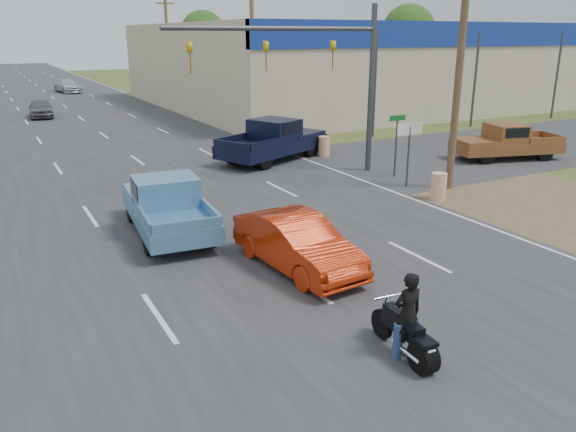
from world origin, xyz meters
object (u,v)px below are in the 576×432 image
red_convertible (297,244)px  blue_pickup (167,204)px  distant_car_grey (41,108)px  motorcycle (407,337)px  distant_car_silver (68,86)px  rider (407,318)px  navy_pickup (275,139)px  brown_pickup (505,142)px

red_convertible → blue_pickup: blue_pickup is taller
blue_pickup → distant_car_grey: blue_pickup is taller
motorcycle → blue_pickup: 9.25m
red_convertible → distant_car_silver: (1.78, 51.72, -0.03)m
distant_car_grey → distant_car_silver: distant_car_silver is taller
rider → distant_car_silver: size_ratio=0.35×
blue_pickup → navy_pickup: 10.84m
brown_pickup → navy_pickup: bearing=78.3°
distant_car_silver → motorcycle: bearing=-101.2°
navy_pickup → brown_pickup: 11.09m
navy_pickup → rider: bearing=-43.1°
brown_pickup → distant_car_grey: size_ratio=1.40×
rider → motorcycle: bearing=90.0°
brown_pickup → distant_car_grey: bearing=50.9°
motorcycle → distant_car_grey: size_ratio=0.50×
distant_car_grey → distant_car_silver: bearing=80.9°
blue_pickup → brown_pickup: 17.63m
red_convertible → brown_pickup: bearing=19.2°
blue_pickup → distant_car_grey: size_ratio=1.37×
blue_pickup → brown_pickup: blue_pickup is taller
red_convertible → motorcycle: size_ratio=2.18×
red_convertible → distant_car_silver: 51.75m
motorcycle → distant_car_grey: distant_car_grey is taller
red_convertible → navy_pickup: size_ratio=0.67×
motorcycle → distant_car_silver: 56.40m
distant_car_silver → brown_pickup: bearing=-82.2°
navy_pickup → brown_pickup: size_ratio=1.15×
motorcycle → brown_pickup: bearing=40.4°
red_convertible → rider: bearing=-98.4°
navy_pickup → distant_car_grey: bearing=177.8°
blue_pickup → navy_pickup: navy_pickup is taller
red_convertible → distant_car_grey: bearing=89.7°
rider → navy_pickup: size_ratio=0.26×
brown_pickup → rider: bearing=142.5°
motorcycle → distant_car_silver: (2.05, 56.36, 0.23)m
red_convertible → distant_car_grey: red_convertible is taller
motorcycle → rider: 0.37m
red_convertible → rider: size_ratio=2.62×
brown_pickup → distant_car_silver: (-13.62, 44.82, -0.19)m
rider → distant_car_grey: (-2.44, 37.74, -0.14)m
rider → brown_pickup: (15.67, 11.51, 0.05)m
rider → distant_car_silver: rider is taller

